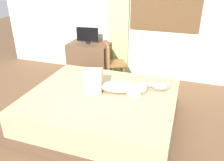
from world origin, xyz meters
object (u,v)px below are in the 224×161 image
(cat, at_px, (159,86))
(cup, at_px, (105,42))
(desk, at_px, (90,59))
(chair_by_desk, at_px, (112,61))
(bed, at_px, (102,109))
(tv_monitor, at_px, (88,35))
(person_lying, at_px, (112,85))

(cat, distance_m, cup, 1.93)
(desk, xyz_separation_m, chair_by_desk, (0.64, -0.30, 0.14))
(bed, distance_m, chair_by_desk, 1.44)
(cat, bearing_deg, chair_by_desk, 137.21)
(tv_monitor, relative_size, chair_by_desk, 0.56)
(cat, height_order, cup, cup)
(cat, bearing_deg, cup, 134.86)
(desk, distance_m, chair_by_desk, 0.72)
(cat, distance_m, tv_monitor, 2.20)
(person_lying, bearing_deg, cat, 22.35)
(desk, xyz_separation_m, cup, (0.36, 0.07, 0.42))
(cup, bearing_deg, cat, -45.14)
(desk, relative_size, cup, 9.97)
(desk, height_order, chair_by_desk, chair_by_desk)
(person_lying, height_order, cup, person_lying)
(tv_monitor, xyz_separation_m, cup, (0.39, 0.07, -0.14))
(bed, xyz_separation_m, tv_monitor, (-0.96, 1.69, 0.66))
(bed, xyz_separation_m, desk, (-0.93, 1.69, 0.11))
(bed, xyz_separation_m, person_lying, (0.13, 0.13, 0.38))
(cat, bearing_deg, tv_monitor, 143.34)
(tv_monitor, relative_size, cup, 5.32)
(person_lying, bearing_deg, cup, 113.36)
(cat, bearing_deg, person_lying, -157.65)
(bed, distance_m, person_lying, 0.42)
(bed, relative_size, chair_by_desk, 2.57)
(bed, bearing_deg, desk, 118.89)
(cat, relative_size, cup, 3.96)
(bed, height_order, cup, cup)
(tv_monitor, bearing_deg, cup, 9.74)
(tv_monitor, height_order, chair_by_desk, tv_monitor)
(bed, distance_m, cat, 0.94)
(cat, xyz_separation_m, desk, (-1.72, 1.30, -0.22))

